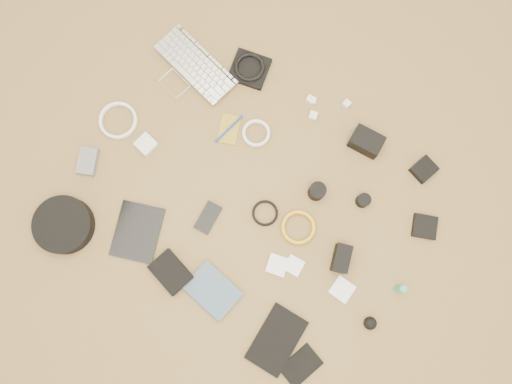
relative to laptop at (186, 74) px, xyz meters
The scene contains 34 objects.
room_shell 1.35m from the laptop, 37.22° to the right, with size 4.04×4.04×2.58m.
laptop is the anchor object (origin of this frame).
headphone_pouch 0.26m from the laptop, 33.34° to the left, with size 0.15×0.14×0.03m, color black.
headphones 0.26m from the laptop, 33.34° to the left, with size 0.12×0.12×0.02m, color black.
charger_a 0.53m from the laptop, 16.16° to the left, with size 0.03×0.03×0.02m, color silver.
charger_b 0.52m from the laptop, 16.63° to the left, with size 0.03×0.03×0.03m, color silver.
charger_c 0.67m from the laptop, 17.66° to the left, with size 0.03×0.03×0.03m, color silver.
charger_d 0.55m from the laptop, ahead, with size 0.03×0.03×0.03m, color silver.
dslr_camera 0.78m from the laptop, ahead, with size 0.12×0.09×0.07m, color black.
lens_pouch 1.03m from the laptop, ahead, with size 0.08×0.09×0.03m, color black.
notebook_olive 0.29m from the laptop, 24.14° to the right, with size 0.08×0.12×0.01m, color olive.
pen_blue 0.29m from the laptop, 24.14° to the right, with size 0.01×0.01×0.15m, color navy.
cable_white_a 0.38m from the laptop, 12.56° to the right, with size 0.11×0.11×0.01m, color white.
lens_a 0.72m from the laptop, 14.51° to the right, with size 0.07×0.07×0.07m, color black.
lens_b 0.88m from the laptop, ahead, with size 0.05×0.05×0.05m, color black.
card_reader 1.13m from the laptop, ahead, with size 0.09×0.09×0.02m, color black.
power_brick 0.34m from the laptop, 88.55° to the right, with size 0.07×0.07×0.03m, color silver.
cable_white_b 0.34m from the laptop, 115.09° to the right, with size 0.16×0.16×0.01m, color white.
cable_black 0.66m from the laptop, 32.06° to the right, with size 0.10×0.10×0.01m, color black.
cable_yellow 0.78m from the laptop, 25.77° to the right, with size 0.14×0.14×0.02m, color gold.
flash 0.97m from the laptop, 22.20° to the right, with size 0.06×0.11×0.08m, color black.
lens_cleaner 1.20m from the laptop, 17.48° to the right, with size 0.03×0.03×0.09m, color #19A48F.
battery_charger 0.53m from the laptop, 107.46° to the right, with size 0.07×0.11×0.03m, color slate.
tablet 0.67m from the laptop, 76.55° to the right, with size 0.17×0.22×0.01m, color black.
phone 0.60m from the laptop, 51.91° to the right, with size 0.06×0.12×0.01m, color black.
filter_case_left 0.86m from the laptop, 35.89° to the right, with size 0.08×0.08×0.01m, color silver.
filter_case_mid 0.89m from the laptop, 32.19° to the right, with size 0.07×0.07×0.01m, color silver.
filter_case_right 1.07m from the laptop, 25.92° to the right, with size 0.08×0.08×0.01m, color silver.
air_blower 1.22m from the laptop, 25.51° to the right, with size 0.05×0.05×0.05m, color black.
headphone_case 0.77m from the laptop, 97.47° to the right, with size 0.23×0.23×0.06m, color black.
drive_case 0.81m from the laptop, 64.11° to the right, with size 0.15×0.11×0.04m, color black.
paperback 0.93m from the laptop, 56.75° to the right, with size 0.14×0.19×0.02m, color #3E5468.
notebook_black_a 1.12m from the laptop, 42.23° to the right, with size 0.15×0.24×0.02m, color black.
notebook_black_b 1.24m from the laptop, 39.71° to the right, with size 0.10×0.15×0.01m, color black.
Camera 1 is at (0.21, -0.25, 1.95)m, focal length 35.00 mm.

